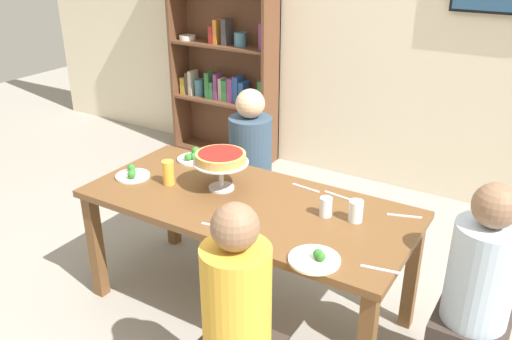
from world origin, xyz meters
The scene contains 19 objects.
ground_plane centered at (0.00, 0.00, 0.00)m, with size 12.00×12.00×0.00m, color gray.
rear_partition centered at (0.00, 2.20, 1.40)m, with size 8.00×0.12×2.80m, color beige.
dining_table centered at (0.00, 0.00, 0.65)m, with size 1.86×0.84×0.74m.
bookshelf centered at (-1.53, 2.02, 1.10)m, with size 1.12×0.30×2.21m.
diner_near_right centered at (0.40, -0.71, 0.49)m, with size 0.34×0.34×1.15m.
diner_head_east centered at (1.25, 0.02, 0.49)m, with size 0.34×0.34×1.15m.
diner_far_left centered at (-0.42, 0.70, 0.49)m, with size 0.34×0.34×1.15m.
deep_dish_pizza_stand centered at (-0.21, 0.06, 0.92)m, with size 0.32×0.32×0.23m.
salad_plate_near_diner centered at (-0.76, -0.10, 0.76)m, with size 0.21×0.21×0.06m.
salad_plate_far_diner centered at (-0.61, 0.31, 0.76)m, with size 0.21×0.21×0.07m.
salad_plate_spare centered at (0.58, -0.34, 0.75)m, with size 0.24×0.24×0.06m.
beer_glass_amber_tall centered at (-0.51, -0.06, 0.81)m, with size 0.07×0.07×0.15m, color gold.
water_glass_clear_near centered at (0.44, 0.08, 0.79)m, with size 0.07×0.07×0.10m, color white.
water_glass_clear_far centered at (0.60, 0.11, 0.80)m, with size 0.07×0.07×0.12m, color white.
cutlery_fork_near centered at (0.80, 0.29, 0.74)m, with size 0.18×0.02×0.01m, color silver.
cutlery_knife_near centered at (0.03, -0.32, 0.74)m, with size 0.18×0.02×0.01m, color silver.
cutlery_fork_far centered at (0.41, 0.32, 0.74)m, with size 0.18×0.02×0.01m, color silver.
cutlery_knife_far centered at (0.21, 0.31, 0.74)m, with size 0.18×0.02×0.01m, color silver.
cutlery_spare_fork centered at (0.86, -0.25, 0.74)m, with size 0.18×0.02×0.01m, color silver.
Camera 1 is at (1.42, -2.22, 2.12)m, focal length 37.46 mm.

